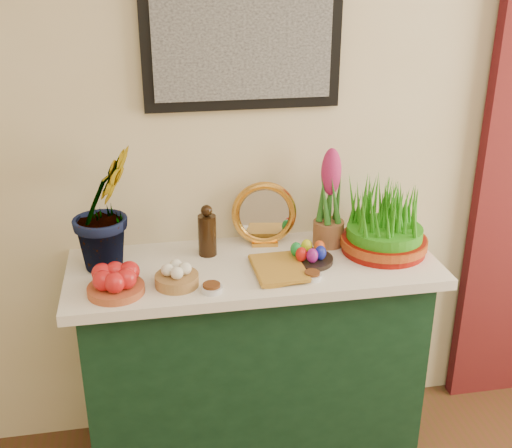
{
  "coord_description": "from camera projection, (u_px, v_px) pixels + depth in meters",
  "views": [
    {
      "loc": [
        -0.58,
        -0.15,
        1.98
      ],
      "look_at": [
        -0.2,
        1.95,
        1.07
      ],
      "focal_mm": 45.0,
      "sensor_mm": 36.0,
      "label": 1
    }
  ],
  "objects": [
    {
      "name": "sideboard",
      "position": [
        254.0,
        364.0,
        2.62
      ],
      "size": [
        1.3,
        0.45,
        0.85
      ],
      "primitive_type": "cube",
      "color": "#13341F",
      "rests_on": "ground"
    },
    {
      "name": "tablecloth",
      "position": [
        254.0,
        267.0,
        2.45
      ],
      "size": [
        1.4,
        0.55,
        0.04
      ],
      "primitive_type": "cube",
      "color": "silver",
      "rests_on": "sideboard"
    },
    {
      "name": "hyacinth_green",
      "position": [
        103.0,
        189.0,
        2.3
      ],
      "size": [
        0.4,
        0.39,
        0.61
      ],
      "primitive_type": "imported",
      "rotation": [
        0.0,
        0.0,
        0.69
      ],
      "color": "#2A6E22",
      "rests_on": "tablecloth"
    },
    {
      "name": "apple_bowl",
      "position": [
        115.0,
        282.0,
        2.21
      ],
      "size": [
        0.25,
        0.25,
        0.1
      ],
      "color": "#A74D2A",
      "rests_on": "tablecloth"
    },
    {
      "name": "garlic_basket",
      "position": [
        177.0,
        276.0,
        2.26
      ],
      "size": [
        0.16,
        0.16,
        0.09
      ],
      "color": "#AA7544",
      "rests_on": "tablecloth"
    },
    {
      "name": "vinegar_cruet",
      "position": [
        207.0,
        233.0,
        2.47
      ],
      "size": [
        0.07,
        0.07,
        0.21
      ],
      "color": "black",
      "rests_on": "tablecloth"
    },
    {
      "name": "mirror",
      "position": [
        264.0,
        215.0,
        2.55
      ],
      "size": [
        0.26,
        0.09,
        0.26
      ],
      "color": "gold",
      "rests_on": "tablecloth"
    },
    {
      "name": "book",
      "position": [
        254.0,
        270.0,
        2.34
      ],
      "size": [
        0.17,
        0.25,
        0.03
      ],
      "primitive_type": "imported",
      "rotation": [
        0.0,
        0.0,
        0.02
      ],
      "color": "#B27E26",
      "rests_on": "tablecloth"
    },
    {
      "name": "spice_dish_left",
      "position": [
        212.0,
        288.0,
        2.23
      ],
      "size": [
        0.08,
        0.08,
        0.03
      ],
      "color": "silver",
      "rests_on": "tablecloth"
    },
    {
      "name": "spice_dish_right",
      "position": [
        312.0,
        275.0,
        2.31
      ],
      "size": [
        0.07,
        0.07,
        0.03
      ],
      "color": "silver",
      "rests_on": "tablecloth"
    },
    {
      "name": "egg_plate",
      "position": [
        309.0,
        255.0,
        2.43
      ],
      "size": [
        0.24,
        0.24,
        0.08
      ],
      "color": "black",
      "rests_on": "tablecloth"
    },
    {
      "name": "hyacinth_pink",
      "position": [
        330.0,
        203.0,
        2.52
      ],
      "size": [
        0.12,
        0.12,
        0.4
      ],
      "color": "brown",
      "rests_on": "tablecloth"
    },
    {
      "name": "wheatgrass_sabzeh",
      "position": [
        385.0,
        223.0,
        2.49
      ],
      "size": [
        0.34,
        0.34,
        0.28
      ],
      "color": "maroon",
      "rests_on": "tablecloth"
    }
  ]
}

